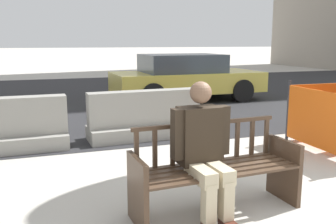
{
  "coord_description": "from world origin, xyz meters",
  "views": [
    {
      "loc": [
        -2.07,
        -2.96,
        1.68
      ],
      "look_at": [
        -0.48,
        1.71,
        0.75
      ],
      "focal_mm": 40.0,
      "sensor_mm": 36.0,
      "label": 1
    }
  ],
  "objects_px": {
    "seated_person": "(204,148)",
    "car_taxi_near": "(186,77)",
    "jersey_barrier_centre": "(145,119)",
    "street_bench": "(216,173)",
    "jersey_barrier_left": "(0,130)"
  },
  "relations": [
    {
      "from": "seated_person",
      "to": "car_taxi_near",
      "type": "height_order",
      "value": "car_taxi_near"
    },
    {
      "from": "jersey_barrier_centre",
      "to": "seated_person",
      "type": "bearing_deg",
      "value": -95.04
    },
    {
      "from": "jersey_barrier_centre",
      "to": "car_taxi_near",
      "type": "xyz_separation_m",
      "value": [
        2.24,
        3.76,
        0.33
      ]
    },
    {
      "from": "seated_person",
      "to": "jersey_barrier_centre",
      "type": "relative_size",
      "value": 0.65
    },
    {
      "from": "seated_person",
      "to": "car_taxi_near",
      "type": "bearing_deg",
      "value": 69.89
    },
    {
      "from": "street_bench",
      "to": "jersey_barrier_left",
      "type": "distance_m",
      "value": 3.69
    },
    {
      "from": "street_bench",
      "to": "jersey_barrier_left",
      "type": "relative_size",
      "value": 0.85
    },
    {
      "from": "jersey_barrier_centre",
      "to": "street_bench",
      "type": "bearing_deg",
      "value": -92.07
    },
    {
      "from": "seated_person",
      "to": "jersey_barrier_centre",
      "type": "xyz_separation_m",
      "value": [
        0.28,
        3.12,
        -0.35
      ]
    },
    {
      "from": "street_bench",
      "to": "car_taxi_near",
      "type": "distance_m",
      "value": 7.21
    },
    {
      "from": "jersey_barrier_centre",
      "to": "jersey_barrier_left",
      "type": "relative_size",
      "value": 1.01
    },
    {
      "from": "car_taxi_near",
      "to": "jersey_barrier_left",
      "type": "bearing_deg",
      "value": -139.78
    },
    {
      "from": "car_taxi_near",
      "to": "seated_person",
      "type": "bearing_deg",
      "value": -110.11
    },
    {
      "from": "jersey_barrier_left",
      "to": "car_taxi_near",
      "type": "xyz_separation_m",
      "value": [
        4.58,
        3.88,
        0.33
      ]
    },
    {
      "from": "seated_person",
      "to": "jersey_barrier_centre",
      "type": "distance_m",
      "value": 3.15
    }
  ]
}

